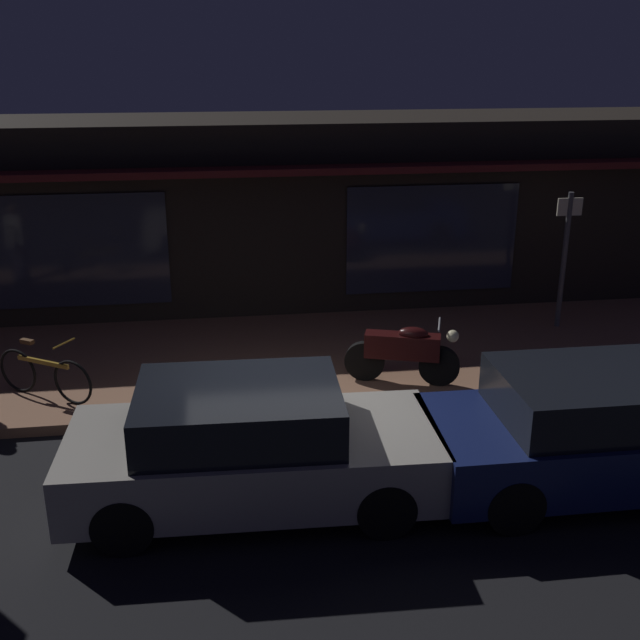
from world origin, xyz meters
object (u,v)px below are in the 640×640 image
object	(u,v)px
sign_post	(565,252)
parked_car_far	(600,430)
motorcycle	(404,351)
bicycle_parked	(45,375)
parked_car_near	(249,447)

from	to	relation	value
sign_post	parked_car_far	distance (m)	5.15
motorcycle	parked_car_far	xyz separation A→B (m)	(1.62, -2.81, 0.06)
motorcycle	parked_car_far	distance (m)	3.25
bicycle_parked	parked_car_near	world-z (taller)	parked_car_near
parked_car_near	parked_car_far	bearing A→B (deg)	-2.39
motorcycle	parked_car_near	distance (m)	3.58
parked_car_far	bicycle_parked	bearing A→B (deg)	156.21
motorcycle	bicycle_parked	xyz separation A→B (m)	(-5.16, 0.18, -0.14)
sign_post	bicycle_parked	bearing A→B (deg)	-167.88
bicycle_parked	parked_car_far	xyz separation A→B (m)	(6.78, -2.99, 0.20)
parked_car_far	parked_car_near	bearing A→B (deg)	177.61
motorcycle	parked_car_near	bearing A→B (deg)	-132.37
parked_car_near	sign_post	bearing A→B (deg)	39.06
motorcycle	sign_post	world-z (taller)	sign_post
motorcycle	parked_car_far	size ratio (longest dim) A/B	0.40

